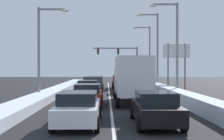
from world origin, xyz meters
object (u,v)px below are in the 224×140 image
at_px(suv_maroon_right_lane_fourth, 121,80).
at_px(sedan_red_center_lane_second, 88,95).
at_px(box_truck_right_lane_second, 132,77).
at_px(sedan_gray_center_lane_third, 88,89).
at_px(sedan_green_right_lane_third, 124,86).
at_px(roadside_sign_right, 177,56).
at_px(street_lamp_right_mid, 155,45).
at_px(sedan_black_right_lane_nearest, 155,108).
at_px(street_lamp_right_near, 173,41).
at_px(sedan_white_center_lane_nearest, 78,108).
at_px(street_lamp_left_mid, 43,44).
at_px(street_lamp_right_far, 147,50).
at_px(suv_charcoal_center_lane_fourth, 94,82).
at_px(traffic_light_gantry, 123,57).

distance_m(suv_maroon_right_lane_fourth, sedan_red_center_lane_second, 17.01).
height_order(box_truck_right_lane_second, sedan_gray_center_lane_third, box_truck_right_lane_second).
xyz_separation_m(sedan_green_right_lane_third, roadside_sign_right, (6.41, 3.84, 3.25)).
distance_m(box_truck_right_lane_second, street_lamp_right_mid, 13.48).
bearing_deg(sedan_black_right_lane_nearest, street_lamp_right_near, 72.98).
height_order(sedan_white_center_lane_nearest, roadside_sign_right, roadside_sign_right).
bearing_deg(sedan_green_right_lane_third, roadside_sign_right, 30.92).
distance_m(sedan_green_right_lane_third, roadside_sign_right, 8.15).
distance_m(sedan_green_right_lane_third, sedan_red_center_lane_second, 10.58).
relative_size(sedan_white_center_lane_nearest, roadside_sign_right, 0.82).
xyz_separation_m(sedan_white_center_lane_nearest, street_lamp_left_mid, (-4.01, 10.92, 3.85)).
relative_size(street_lamp_right_near, street_lamp_right_mid, 0.92).
bearing_deg(street_lamp_right_far, sedan_red_center_lane_second, -108.07).
bearing_deg(suv_maroon_right_lane_fourth, roadside_sign_right, -23.26).
bearing_deg(roadside_sign_right, street_lamp_right_near, -106.00).
xyz_separation_m(suv_charcoal_center_lane_fourth, street_lamp_right_near, (7.30, -6.85, 3.97)).
height_order(sedan_white_center_lane_nearest, suv_charcoal_center_lane_fourth, suv_charcoal_center_lane_fourth).
bearing_deg(box_truck_right_lane_second, sedan_red_center_lane_second, -152.84).
xyz_separation_m(sedan_white_center_lane_nearest, roadside_sign_right, (9.52, 20.22, 3.25)).
relative_size(sedan_black_right_lane_nearest, sedan_gray_center_lane_third, 1.00).
xyz_separation_m(suv_charcoal_center_lane_fourth, street_lamp_right_mid, (7.11, 1.50, 4.32)).
xyz_separation_m(sedan_green_right_lane_third, street_lamp_left_mid, (-7.12, -5.46, 3.85)).
relative_size(sedan_green_right_lane_third, sedan_white_center_lane_nearest, 1.00).
xyz_separation_m(suv_maroon_right_lane_fourth, street_lamp_left_mid, (-7.09, -12.07, 3.60)).
xyz_separation_m(sedan_green_right_lane_third, sedan_gray_center_lane_third, (-3.45, -4.47, 0.00)).
distance_m(suv_charcoal_center_lane_fourth, street_lamp_left_mid, 9.49).
height_order(suv_maroon_right_lane_fourth, sedan_white_center_lane_nearest, suv_maroon_right_lane_fourth).
xyz_separation_m(suv_maroon_right_lane_fourth, sedan_red_center_lane_second, (-3.07, -16.72, -0.25)).
distance_m(sedan_red_center_lane_second, street_lamp_right_mid, 16.33).
height_order(sedan_red_center_lane_second, traffic_light_gantry, traffic_light_gantry).
distance_m(sedan_green_right_lane_third, sedan_white_center_lane_nearest, 16.67).
height_order(sedan_black_right_lane_nearest, sedan_gray_center_lane_third, same).
bearing_deg(street_lamp_right_far, street_lamp_right_near, -90.58).
height_order(suv_maroon_right_lane_fourth, street_lamp_left_mid, street_lamp_left_mid).
distance_m(box_truck_right_lane_second, roadside_sign_right, 14.08).
bearing_deg(sedan_green_right_lane_third, suv_maroon_right_lane_fourth, 90.26).
bearing_deg(sedan_white_center_lane_nearest, suv_charcoal_center_lane_fourth, 90.45).
xyz_separation_m(street_lamp_right_mid, roadside_sign_right, (2.56, -0.09, -1.32)).
xyz_separation_m(street_lamp_right_mid, street_lamp_right_far, (0.36, 8.35, -0.16)).
distance_m(sedan_green_right_lane_third, suv_charcoal_center_lane_fourth, 4.07).
height_order(sedan_green_right_lane_third, street_lamp_right_far, street_lamp_right_far).
relative_size(street_lamp_right_mid, street_lamp_left_mid, 1.18).
distance_m(street_lamp_right_far, roadside_sign_right, 8.80).
bearing_deg(sedan_white_center_lane_nearest, sedan_green_right_lane_third, 79.24).
bearing_deg(sedan_red_center_lane_second, suv_charcoal_center_lane_fourth, 90.74).
bearing_deg(traffic_light_gantry, roadside_sign_right, -69.85).
height_order(suv_charcoal_center_lane_fourth, street_lamp_right_mid, street_lamp_right_mid).
bearing_deg(street_lamp_right_near, traffic_light_gantry, 97.51).
distance_m(sedan_black_right_lane_nearest, suv_charcoal_center_lane_fourth, 19.17).
relative_size(sedan_black_right_lane_nearest, street_lamp_right_mid, 0.50).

